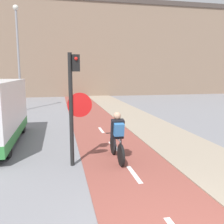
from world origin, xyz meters
TOP-DOWN VIEW (x-y plane):
  - building_row_background at (0.00, 26.66)m, footprint 60.00×5.20m
  - traffic_light_pole at (-1.40, 4.01)m, footprint 0.67×0.25m
  - street_lamp_far at (-4.32, 14.95)m, footprint 0.36×0.36m
  - cyclist_near at (-0.18, 4.12)m, footprint 0.46×1.66m

SIDE VIEW (x-z plane):
  - cyclist_near at x=-0.18m, z-range -0.02..1.42m
  - traffic_light_pole at x=-1.40m, z-range 0.37..3.45m
  - street_lamp_far at x=-4.32m, z-range 0.76..7.60m
  - building_row_background at x=0.00m, z-range 0.01..10.33m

